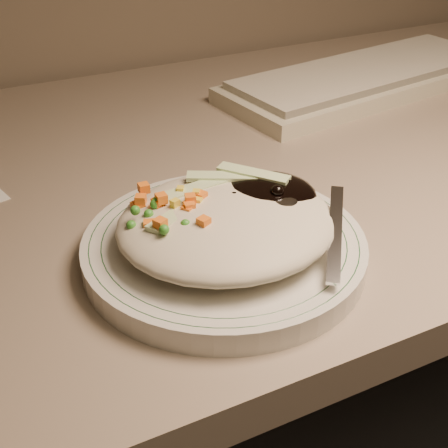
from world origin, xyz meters
name	(u,v)px	position (x,y,z in m)	size (l,w,h in m)	color
desk	(225,286)	(0.00, 1.38, 0.54)	(1.40, 0.70, 0.74)	#7E6D5B
plate	(224,249)	(-0.10, 1.19, 0.75)	(0.25, 0.25, 0.02)	silver
plate_rim	(224,239)	(-0.10, 1.19, 0.76)	(0.24, 0.24, 0.00)	#144723
meal	(229,218)	(-0.09, 1.18, 0.78)	(0.21, 0.19, 0.05)	#AFA68E
keyboard	(367,78)	(0.29, 1.49, 0.76)	(0.48, 0.23, 0.03)	#BAB498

